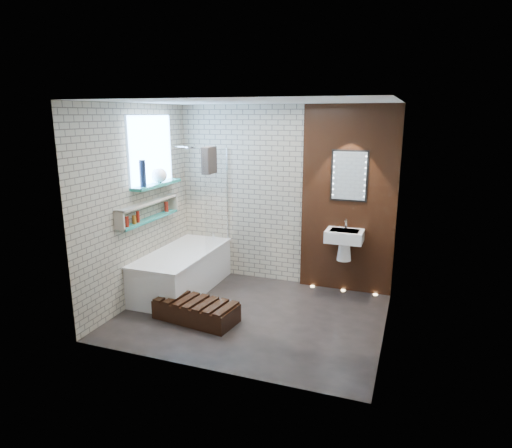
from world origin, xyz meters
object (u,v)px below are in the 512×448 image
at_px(bathtub, 183,271).
at_px(bath_screen, 217,199).
at_px(led_mirror, 349,176).
at_px(walnut_step, 196,311).
at_px(washbasin, 344,240).

distance_m(bathtub, bath_screen, 1.14).
height_order(led_mirror, walnut_step, led_mirror).
relative_size(washbasin, led_mirror, 0.83).
distance_m(bath_screen, washbasin, 1.89).
height_order(bathtub, led_mirror, led_mirror).
distance_m(bath_screen, led_mirror, 1.89).
xyz_separation_m(bathtub, bath_screen, (0.35, 0.44, 0.99)).
bearing_deg(led_mirror, walnut_step, -134.35).
height_order(washbasin, led_mirror, led_mirror).
height_order(bath_screen, led_mirror, led_mirror).
xyz_separation_m(led_mirror, walnut_step, (-1.55, -1.59, -1.54)).
bearing_deg(walnut_step, bath_screen, 102.26).
bearing_deg(washbasin, walnut_step, -137.36).
height_order(bathtub, bath_screen, bath_screen).
bearing_deg(led_mirror, washbasin, -90.00).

